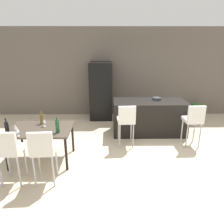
% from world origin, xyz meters
% --- Properties ---
extents(ground_plane, '(10.00, 10.00, 0.00)m').
position_xyz_m(ground_plane, '(0.00, 0.00, 0.00)').
color(ground_plane, beige).
extents(back_wall, '(10.00, 0.12, 2.90)m').
position_xyz_m(back_wall, '(0.00, 2.68, 1.45)').
color(back_wall, '#665B51').
rests_on(back_wall, ground_plane).
extents(kitchen_island, '(1.96, 0.84, 0.92)m').
position_xyz_m(kitchen_island, '(0.25, 1.00, 0.46)').
color(kitchen_island, black).
rests_on(kitchen_island, ground_plane).
extents(bar_chair_left, '(0.42, 0.42, 1.05)m').
position_xyz_m(bar_chair_left, '(-0.44, 0.20, 0.70)').
color(bar_chair_left, white).
rests_on(bar_chair_left, ground_plane).
extents(bar_chair_middle, '(0.42, 0.42, 1.05)m').
position_xyz_m(bar_chair_middle, '(1.16, 0.20, 0.70)').
color(bar_chair_middle, white).
rests_on(bar_chair_middle, ground_plane).
extents(dining_table, '(1.29, 0.89, 0.74)m').
position_xyz_m(dining_table, '(-2.27, -0.43, 0.67)').
color(dining_table, '#4C4238').
rests_on(dining_table, ground_plane).
extents(dining_chair_near, '(0.41, 0.41, 1.05)m').
position_xyz_m(dining_chair_near, '(-2.56, -1.24, 0.70)').
color(dining_chair_near, white).
rests_on(dining_chair_near, ground_plane).
extents(dining_chair_far, '(0.42, 0.42, 1.05)m').
position_xyz_m(dining_chair_far, '(-1.98, -1.24, 0.70)').
color(dining_chair_far, white).
rests_on(dining_chair_far, ground_plane).
extents(wine_bottle_left, '(0.08, 0.08, 0.28)m').
position_xyz_m(wine_bottle_left, '(-2.31, -0.17, 0.85)').
color(wine_bottle_left, brown).
rests_on(wine_bottle_left, dining_table).
extents(wine_bottle_corner, '(0.07, 0.07, 0.32)m').
position_xyz_m(wine_bottle_corner, '(-1.86, -0.65, 0.87)').
color(wine_bottle_corner, '#194723').
rests_on(wine_bottle_corner, dining_table).
extents(wine_bottle_end, '(0.08, 0.08, 0.29)m').
position_xyz_m(wine_bottle_end, '(-2.85, -0.63, 0.85)').
color(wine_bottle_end, black).
rests_on(wine_bottle_end, dining_table).
extents(wine_glass_middle, '(0.07, 0.07, 0.17)m').
position_xyz_m(wine_glass_middle, '(-2.57, -0.81, 0.86)').
color(wine_glass_middle, silver).
rests_on(wine_glass_middle, dining_table).
extents(wine_glass_right, '(0.07, 0.07, 0.17)m').
position_xyz_m(wine_glass_right, '(-2.67, -0.67, 0.86)').
color(wine_glass_right, silver).
rests_on(wine_glass_right, dining_table).
extents(wine_glass_far, '(0.07, 0.07, 0.17)m').
position_xyz_m(wine_glass_far, '(-2.21, -0.33, 0.86)').
color(wine_glass_far, silver).
rests_on(wine_glass_far, dining_table).
extents(refrigerator, '(0.72, 0.68, 1.84)m').
position_xyz_m(refrigerator, '(-1.12, 2.24, 0.92)').
color(refrigerator, black).
rests_on(refrigerator, ground_plane).
extents(fruit_bowl, '(0.23, 0.23, 0.07)m').
position_xyz_m(fruit_bowl, '(0.45, 1.11, 0.96)').
color(fruit_bowl, '#333338').
rests_on(fruit_bowl, kitchen_island).
extents(potted_plant, '(0.33, 0.33, 0.53)m').
position_xyz_m(potted_plant, '(2.04, 2.23, 0.30)').
color(potted_plant, '#38383D').
rests_on(potted_plant, ground_plane).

